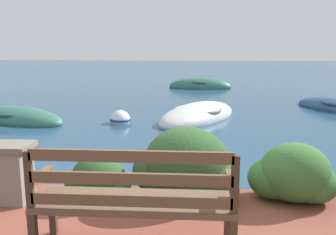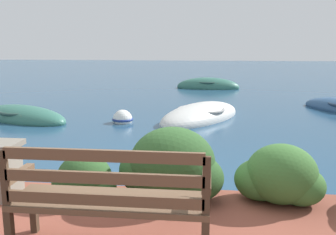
{
  "view_description": "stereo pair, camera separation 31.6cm",
  "coord_description": "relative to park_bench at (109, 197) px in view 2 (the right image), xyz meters",
  "views": [
    {
      "loc": [
        0.57,
        -4.24,
        1.92
      ],
      "look_at": [
        0.02,
        3.59,
        0.37
      ],
      "focal_mm": 40.0,
      "sensor_mm": 36.0,
      "label": 1
    },
    {
      "loc": [
        0.88,
        -4.22,
        1.92
      ],
      "look_at": [
        0.02,
        3.59,
        0.37
      ],
      "focal_mm": 40.0,
      "sensor_mm": 36.0,
      "label": 2
    }
  ],
  "objects": [
    {
      "name": "rowboat_outer",
      "position": [
        0.74,
        13.67,
        -0.64
      ],
      "size": [
        2.79,
        1.26,
        0.83
      ],
      "rotation": [
        0.0,
        0.0,
        6.21
      ],
      "color": "#336B5B",
      "rests_on": "ground_plane"
    },
    {
      "name": "ground_plane",
      "position": [
        -0.1,
        1.45,
        -0.71
      ],
      "size": [
        80.0,
        80.0,
        0.0
      ],
      "color": "navy"
    },
    {
      "name": "hedge_clump_right",
      "position": [
        0.38,
        1.18,
        -0.14
      ],
      "size": [
        1.19,
        0.85,
        0.81
      ],
      "color": "#284C23",
      "rests_on": "patio_terrace"
    },
    {
      "name": "hedge_clump_centre",
      "position": [
        -0.57,
        1.04,
        -0.26
      ],
      "size": [
        0.75,
        0.54,
        0.51
      ],
      "color": "#284C23",
      "rests_on": "patio_terrace"
    },
    {
      "name": "mooring_buoy",
      "position": [
        -1.32,
        6.13,
        -0.62
      ],
      "size": [
        0.53,
        0.53,
        0.48
      ],
      "color": "white",
      "rests_on": "ground_plane"
    },
    {
      "name": "hedge_clump_far_right",
      "position": [
        1.57,
        1.18,
        -0.2
      ],
      "size": [
        0.96,
        0.69,
        0.65
      ],
      "color": "#38662D",
      "rests_on": "patio_terrace"
    },
    {
      "name": "rowboat_nearest",
      "position": [
        -3.97,
        6.19,
        -0.65
      ],
      "size": [
        3.03,
        2.07,
        0.66
      ],
      "rotation": [
        0.0,
        0.0,
        5.89
      ],
      "color": "#336B5B",
      "rests_on": "ground_plane"
    },
    {
      "name": "park_bench",
      "position": [
        0.0,
        0.0,
        0.0
      ],
      "size": [
        1.63,
        0.48,
        0.93
      ],
      "rotation": [
        0.0,
        0.0,
        -0.06
      ],
      "color": "#433123",
      "rests_on": "patio_terrace"
    },
    {
      "name": "rowboat_mid",
      "position": [
        0.59,
        6.77,
        -0.64
      ],
      "size": [
        2.64,
        3.28,
        0.74
      ],
      "rotation": [
        0.0,
        0.0,
        4.17
      ],
      "color": "silver",
      "rests_on": "ground_plane"
    }
  ]
}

